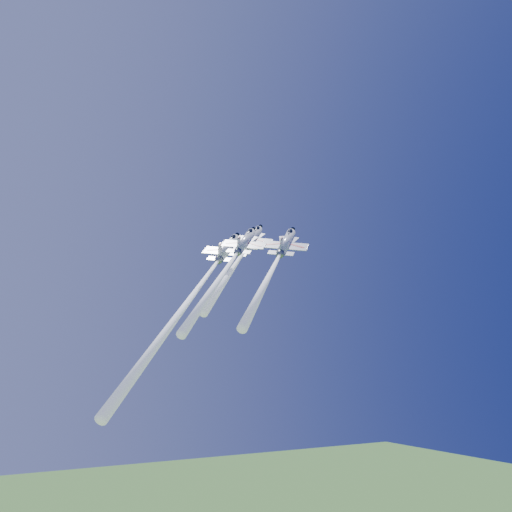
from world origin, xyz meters
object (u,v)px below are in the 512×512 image
jet_left (193,295)px  jet_slot (227,268)px  jet_right (274,266)px  jet_lead (239,259)px

jet_left → jet_slot: jet_left is taller
jet_right → jet_slot: size_ratio=1.00×
jet_right → jet_slot: (-10.24, -0.59, -1.24)m
jet_left → jet_slot: 7.84m
jet_slot → jet_lead: bearing=94.4°
jet_left → jet_lead: bearing=70.7°
jet_lead → jet_slot: size_ratio=0.97×
jet_left → jet_slot: bearing=10.5°
jet_slot → jet_left: bearing=-169.5°
jet_lead → jet_slot: (-7.87, -10.52, -3.91)m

